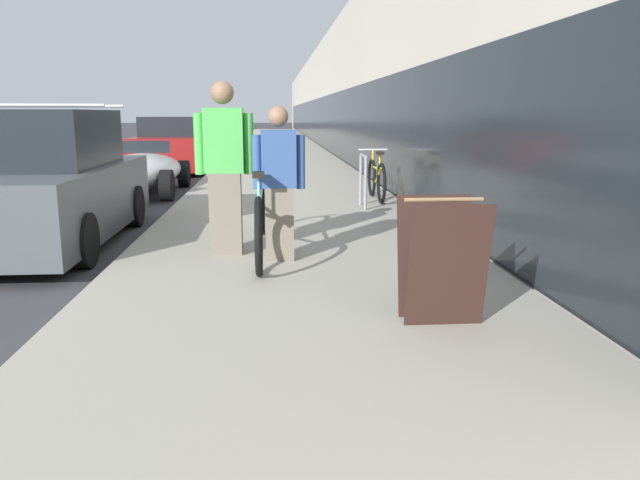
{
  "coord_description": "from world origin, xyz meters",
  "views": [
    {
      "loc": [
        5.32,
        -4.97,
        1.63
      ],
      "look_at": [
        6.7,
        12.98,
        -2.02
      ],
      "focal_mm": 35.0,
      "sensor_mm": 36.0,
      "label": 1
    }
  ],
  "objects_px": {
    "person_rider": "(279,184)",
    "person_bystander": "(225,169)",
    "tandem_bicycle": "(261,216)",
    "bike_rack_hoop": "(363,175)",
    "parked_sedan_far": "(175,146)",
    "parked_sedan_curbside": "(46,186)",
    "cruiser_bike_nearest": "(376,179)",
    "sandwich_board_sign": "(442,260)",
    "vintage_roadster_curbside": "(140,171)"
  },
  "relations": [
    {
      "from": "bike_rack_hoop",
      "to": "sandwich_board_sign",
      "type": "bearing_deg",
      "value": -92.49
    },
    {
      "from": "person_bystander",
      "to": "bike_rack_hoop",
      "type": "relative_size",
      "value": 2.14
    },
    {
      "from": "tandem_bicycle",
      "to": "sandwich_board_sign",
      "type": "bearing_deg",
      "value": -60.69
    },
    {
      "from": "person_bystander",
      "to": "cruiser_bike_nearest",
      "type": "bearing_deg",
      "value": 60.66
    },
    {
      "from": "bike_rack_hoop",
      "to": "parked_sedan_curbside",
      "type": "relative_size",
      "value": 0.2
    },
    {
      "from": "bike_rack_hoop",
      "to": "sandwich_board_sign",
      "type": "distance_m",
      "value": 5.57
    },
    {
      "from": "person_bystander",
      "to": "parked_sedan_far",
      "type": "bearing_deg",
      "value": 100.97
    },
    {
      "from": "person_bystander",
      "to": "parked_sedan_far",
      "type": "distance_m",
      "value": 11.93
    },
    {
      "from": "parked_sedan_curbside",
      "to": "vintage_roadster_curbside",
      "type": "xyz_separation_m",
      "value": [
        0.09,
        5.13,
        -0.29
      ]
    },
    {
      "from": "person_rider",
      "to": "tandem_bicycle",
      "type": "bearing_deg",
      "value": 119.1
    },
    {
      "from": "cruiser_bike_nearest",
      "to": "parked_sedan_far",
      "type": "height_order",
      "value": "parked_sedan_far"
    },
    {
      "from": "tandem_bicycle",
      "to": "parked_sedan_curbside",
      "type": "height_order",
      "value": "parked_sedan_curbside"
    },
    {
      "from": "bike_rack_hoop",
      "to": "parked_sedan_far",
      "type": "distance_m",
      "value": 9.46
    },
    {
      "from": "person_rider",
      "to": "bike_rack_hoop",
      "type": "height_order",
      "value": "person_rider"
    },
    {
      "from": "vintage_roadster_curbside",
      "to": "parked_sedan_curbside",
      "type": "bearing_deg",
      "value": -90.99
    },
    {
      "from": "person_rider",
      "to": "person_bystander",
      "type": "relative_size",
      "value": 0.86
    },
    {
      "from": "bike_rack_hoop",
      "to": "parked_sedan_curbside",
      "type": "bearing_deg",
      "value": -156.52
    },
    {
      "from": "person_rider",
      "to": "sandwich_board_sign",
      "type": "height_order",
      "value": "person_rider"
    },
    {
      "from": "person_bystander",
      "to": "person_rider",
      "type": "bearing_deg",
      "value": -30.07
    },
    {
      "from": "person_bystander",
      "to": "cruiser_bike_nearest",
      "type": "height_order",
      "value": "person_bystander"
    },
    {
      "from": "person_rider",
      "to": "cruiser_bike_nearest",
      "type": "bearing_deg",
      "value": 68.56
    },
    {
      "from": "sandwich_board_sign",
      "to": "parked_sedan_far",
      "type": "relative_size",
      "value": 0.19
    },
    {
      "from": "parked_sedan_curbside",
      "to": "parked_sedan_far",
      "type": "distance_m",
      "value": 10.33
    },
    {
      "from": "tandem_bicycle",
      "to": "vintage_roadster_curbside",
      "type": "bearing_deg",
      "value": 111.85
    },
    {
      "from": "person_rider",
      "to": "sandwich_board_sign",
      "type": "bearing_deg",
      "value": -60.66
    },
    {
      "from": "vintage_roadster_curbside",
      "to": "parked_sedan_far",
      "type": "xyz_separation_m",
      "value": [
        -0.04,
        5.2,
        0.25
      ]
    },
    {
      "from": "parked_sedan_curbside",
      "to": "vintage_roadster_curbside",
      "type": "height_order",
      "value": "parked_sedan_curbside"
    },
    {
      "from": "person_rider",
      "to": "person_bystander",
      "type": "distance_m",
      "value": 0.66
    },
    {
      "from": "tandem_bicycle",
      "to": "sandwich_board_sign",
      "type": "relative_size",
      "value": 3.1
    },
    {
      "from": "tandem_bicycle",
      "to": "parked_sedan_curbside",
      "type": "distance_m",
      "value": 3.01
    },
    {
      "from": "tandem_bicycle",
      "to": "parked_sedan_far",
      "type": "bearing_deg",
      "value": 102.72
    },
    {
      "from": "tandem_bicycle",
      "to": "parked_sedan_far",
      "type": "distance_m",
      "value": 11.97
    },
    {
      "from": "tandem_bicycle",
      "to": "bike_rack_hoop",
      "type": "bearing_deg",
      "value": 63.79
    },
    {
      "from": "sandwich_board_sign",
      "to": "parked_sedan_far",
      "type": "distance_m",
      "value": 14.59
    },
    {
      "from": "vintage_roadster_curbside",
      "to": "cruiser_bike_nearest",
      "type": "bearing_deg",
      "value": -28.14
    },
    {
      "from": "cruiser_bike_nearest",
      "to": "parked_sedan_far",
      "type": "xyz_separation_m",
      "value": [
        -4.57,
        7.62,
        0.19
      ]
    },
    {
      "from": "person_rider",
      "to": "vintage_roadster_curbside",
      "type": "distance_m",
      "value": 7.4
    },
    {
      "from": "parked_sedan_curbside",
      "to": "sandwich_board_sign",
      "type": "bearing_deg",
      "value": -42.77
    },
    {
      "from": "cruiser_bike_nearest",
      "to": "vintage_roadster_curbside",
      "type": "xyz_separation_m",
      "value": [
        -4.53,
        2.42,
        -0.06
      ]
    },
    {
      "from": "person_bystander",
      "to": "parked_sedan_curbside",
      "type": "xyz_separation_m",
      "value": [
        -2.32,
        1.38,
        -0.31
      ]
    },
    {
      "from": "bike_rack_hoop",
      "to": "parked_sedan_far",
      "type": "relative_size",
      "value": 0.18
    },
    {
      "from": "parked_sedan_curbside",
      "to": "bike_rack_hoop",
      "type": "bearing_deg",
      "value": 23.48
    },
    {
      "from": "bike_rack_hoop",
      "to": "vintage_roadster_curbside",
      "type": "height_order",
      "value": "vintage_roadster_curbside"
    },
    {
      "from": "bike_rack_hoop",
      "to": "person_bystander",
      "type": "bearing_deg",
      "value": -121.0
    },
    {
      "from": "person_rider",
      "to": "bike_rack_hoop",
      "type": "xyz_separation_m",
      "value": [
        1.37,
        3.55,
        -0.26
      ]
    },
    {
      "from": "sandwich_board_sign",
      "to": "vintage_roadster_curbside",
      "type": "xyz_separation_m",
      "value": [
        -3.93,
        8.85,
        -0.14
      ]
    },
    {
      "from": "parked_sedan_curbside",
      "to": "person_bystander",
      "type": "bearing_deg",
      "value": -30.66
    },
    {
      "from": "person_rider",
      "to": "sandwich_board_sign",
      "type": "relative_size",
      "value": 1.72
    },
    {
      "from": "parked_sedan_curbside",
      "to": "vintage_roadster_curbside",
      "type": "distance_m",
      "value": 5.14
    },
    {
      "from": "tandem_bicycle",
      "to": "person_bystander",
      "type": "distance_m",
      "value": 0.63
    }
  ]
}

